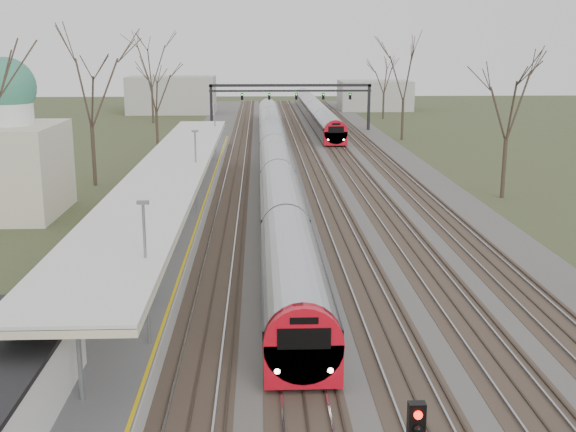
% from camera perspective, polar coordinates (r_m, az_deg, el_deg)
% --- Properties ---
extents(track_bed, '(24.00, 160.00, 0.22)m').
position_cam_1_polar(track_bed, '(65.39, 1.35, 3.73)').
color(track_bed, '#474442').
rests_on(track_bed, ground).
extents(platform, '(3.50, 69.00, 1.00)m').
position_cam_1_polar(platform, '(48.29, -8.42, 0.63)').
color(platform, '#9E9B93').
rests_on(platform, ground).
extents(canopy, '(4.10, 50.00, 3.11)m').
position_cam_1_polar(canopy, '(43.23, -9.19, 3.74)').
color(canopy, slate).
rests_on(canopy, platform).
extents(signal_gantry, '(21.00, 0.59, 6.08)m').
position_cam_1_polar(signal_gantry, '(94.61, 0.22, 9.69)').
color(signal_gantry, black).
rests_on(signal_gantry, ground).
extents(tree_west_far, '(5.50, 5.50, 11.33)m').
position_cam_1_polar(tree_west_far, '(58.90, -15.43, 9.98)').
color(tree_west_far, '#2D231C').
rests_on(tree_west_far, ground).
extents(tree_east_far, '(5.00, 5.00, 10.30)m').
position_cam_1_polar(tree_east_far, '(54.48, 17.05, 8.86)').
color(tree_east_far, '#2D231C').
rests_on(tree_east_far, ground).
extents(train_near, '(2.62, 90.21, 3.05)m').
position_cam_1_polar(train_near, '(66.73, -1.12, 5.15)').
color(train_near, '#9FA1A8').
rests_on(train_near, ground).
extents(train_far, '(2.62, 60.21, 3.05)m').
position_cam_1_polar(train_far, '(108.58, 2.14, 8.34)').
color(train_far, '#9FA1A8').
rests_on(train_far, ground).
extents(passenger, '(0.54, 0.66, 1.57)m').
position_cam_1_polar(passenger, '(29.43, -11.10, -5.22)').
color(passenger, navy).
rests_on(passenger, platform).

